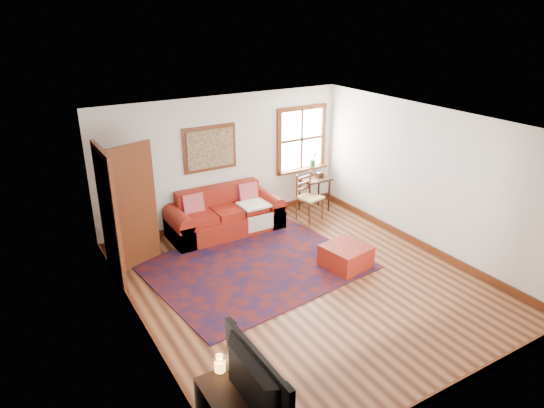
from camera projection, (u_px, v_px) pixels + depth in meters
ground at (304, 283)px, 7.52m from camera, size 5.50×5.50×0.00m
room_envelope at (307, 183)px, 6.91m from camera, size 5.04×5.54×2.52m
window at (303, 146)px, 10.02m from camera, size 1.18×0.20×1.38m
doorway at (123, 210)px, 7.49m from camera, size 0.89×1.08×2.14m
framed_artwork at (210, 148)px, 8.95m from camera, size 1.05×0.07×0.85m
persian_rug at (255, 266)px, 8.00m from camera, size 3.58×3.00×0.02m
red_leather_sofa at (225, 218)px, 9.16m from camera, size 2.14×0.89×0.84m
red_ottoman at (346, 257)px, 7.92m from camera, size 0.76×0.76×0.38m
side_table at (315, 184)px, 10.00m from camera, size 0.59×0.45×0.71m
ladder_back_chair at (308, 195)px, 9.62m from camera, size 0.52×0.50×0.94m
television at (246, 385)px, 4.28m from camera, size 0.15×1.15×0.66m
candle_hurricane at (220, 365)px, 4.88m from camera, size 0.12×0.12×0.18m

